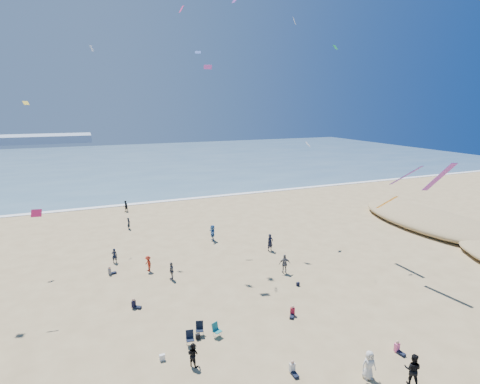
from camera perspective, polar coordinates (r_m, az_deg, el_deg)
name	(u,v)px	position (r m, az deg, el deg)	size (l,w,h in m)	color
ocean	(117,162)	(112.81, -18.25, 4.34)	(220.00, 100.00, 0.06)	#476B84
surf_line	(143,203)	(63.91, -14.55, -1.65)	(220.00, 1.20, 0.08)	white
standing_flyers	(206,268)	(35.97, -5.19, -11.44)	(25.62, 45.22, 1.94)	black
seated_group	(231,314)	(29.68, -1.40, -18.08)	(17.38, 20.13, 0.84)	silver
chair_cluster	(203,333)	(27.62, -5.73, -20.56)	(2.74, 1.51, 1.00)	black
white_tote	(162,357)	(26.35, -11.77, -23.45)	(0.35, 0.20, 0.40)	white
black_backpack	(198,337)	(27.84, -6.44, -21.05)	(0.30, 0.22, 0.38)	black
navy_bag	(298,284)	(34.86, 8.82, -13.70)	(0.28, 0.18, 0.34)	black
kites_aloft	(293,116)	(34.42, 8.09, 11.45)	(43.64, 36.11, 24.90)	purple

